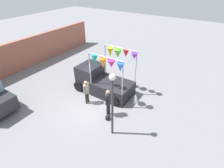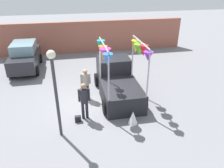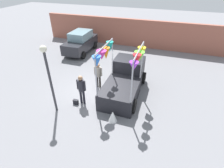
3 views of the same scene
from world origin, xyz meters
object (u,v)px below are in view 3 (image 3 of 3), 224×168
Objects in this scene: vendor_truck at (125,79)px; handbag at (76,102)px; person_customer at (81,87)px; folded_kite_bundle_white at (113,116)px; parked_car at (81,42)px; street_lamp at (48,71)px; person_vendor at (98,73)px.

vendor_truck reaches higher than handbag.
folded_kite_bundle_white is (2.05, -0.80, -0.79)m from person_customer.
person_customer is at bearing -135.42° from vendor_truck.
parked_car is 8.25m from street_lamp.
vendor_truck is 14.55× the size of handbag.
street_lamp is (-1.09, -0.99, 1.32)m from person_customer.
vendor_truck is 2.28× the size of person_customer.
person_customer is 2.98× the size of folded_kite_bundle_white.
street_lamp reaches higher than handbag.
parked_car is 2.37× the size of person_vendor.
parked_car is at bearing 138.27° from vendor_truck.
handbag is (-2.27, -2.10, -0.78)m from vendor_truck.
parked_car is 2.24× the size of person_customer.
street_lamp is (-0.74, -0.79, 2.27)m from handbag.
parked_car is 1.09× the size of street_lamp.
vendor_truck is at bearing 42.67° from handbag.
folded_kite_bundle_white is (5.58, -7.56, -0.64)m from parked_car.
folded_kite_bundle_white is (2.40, -0.60, 0.16)m from handbag.
street_lamp is (-3.01, -2.88, 1.49)m from vendor_truck.
handbag is (-0.35, -0.20, -0.95)m from person_customer.
street_lamp reaches higher than vendor_truck.
person_customer is at bearing -96.90° from person_vendor.
folded_kite_bundle_white is at bearing -55.23° from person_vendor.
vendor_truck is 1.71m from person_vendor.
person_customer is at bearing -62.42° from parked_car.
parked_car is 7.69m from handbag.
parked_car is (-5.45, 4.86, 0.03)m from vendor_truck.
handbag is (-0.57, -2.03, -0.88)m from person_vendor.
person_vendor is (3.75, -4.93, 0.07)m from parked_car.
handbag is at bearing 46.77° from street_lamp.
parked_car is at bearing 127.29° from person_vendor.
person_vendor is at bearing -52.71° from parked_car.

